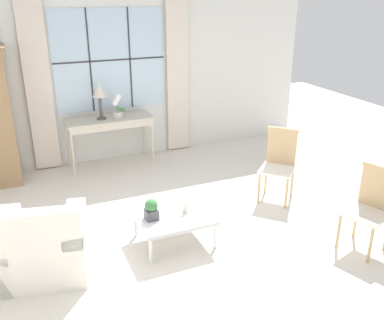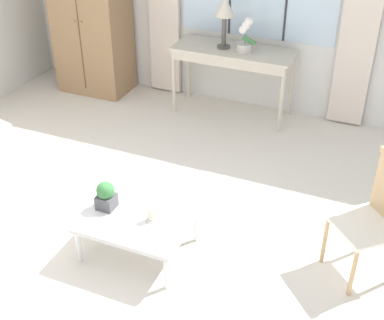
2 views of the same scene
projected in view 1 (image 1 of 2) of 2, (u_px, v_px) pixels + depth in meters
The scene contains 11 objects.
ground_plane at pixel (179, 243), 5.03m from camera, with size 14.00×14.00×0.00m, color silver.
wall_back_windowed at pixel (111, 78), 7.07m from camera, with size 7.20×0.14×2.80m.
console_table at pixel (109, 123), 6.97m from camera, with size 1.39×0.53×0.82m.
table_lamp at pixel (99, 93), 6.73m from camera, with size 0.23×0.23×0.58m.
potted_orchid at pixel (118, 108), 6.89m from camera, with size 0.22×0.17×0.40m.
armchair_upholstered at pixel (42, 247), 4.42m from camera, with size 1.05×1.02×0.88m.
side_chair_wooden at pixel (279, 160), 5.92m from camera, with size 0.62×0.62×1.01m.
accent_chair_wooden at pixel (371, 203), 4.77m from camera, with size 0.56×0.56×0.97m.
coffee_table at pixel (174, 217), 4.93m from camera, with size 0.87×0.70×0.37m.
potted_plant_small at pixel (151, 209), 4.76m from camera, with size 0.15×0.15×0.24m.
pillar_candle at pixel (185, 208), 4.92m from camera, with size 0.09×0.09×0.14m.
Camera 1 is at (-1.56, -4.00, 2.79)m, focal length 40.00 mm.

